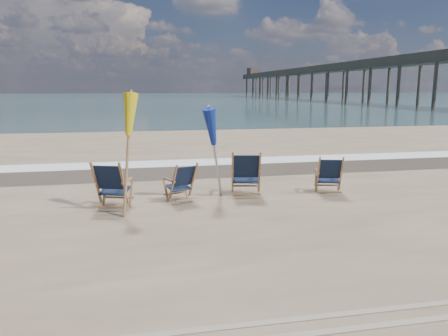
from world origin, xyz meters
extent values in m
plane|color=#355558|center=(0.00, 128.00, 0.00)|extent=(400.00, 400.00, 0.00)
cube|color=silver|center=(0.00, 8.30, 0.00)|extent=(200.00, 1.40, 0.01)
cube|color=#42362A|center=(0.00, 6.80, 0.00)|extent=(200.00, 2.60, 0.00)
cylinder|color=#996B44|center=(-1.92, 2.40, 1.22)|extent=(0.06, 0.06, 2.43)
cone|color=gold|center=(-1.92, 2.40, 1.96)|extent=(0.30, 0.30, 0.85)
cylinder|color=#A5A5AD|center=(0.04, 3.32, 1.07)|extent=(0.06, 0.06, 2.13)
cone|color=navy|center=(0.04, 3.32, 1.66)|extent=(0.30, 0.30, 0.85)
camera|label=1|loc=(-1.76, -6.34, 2.49)|focal=35.00mm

